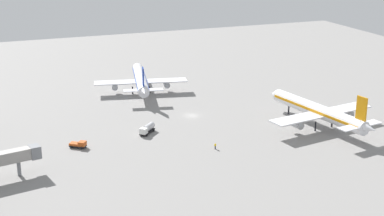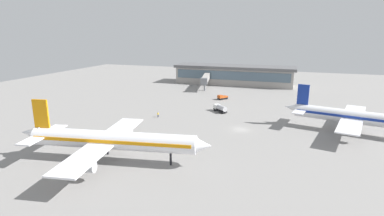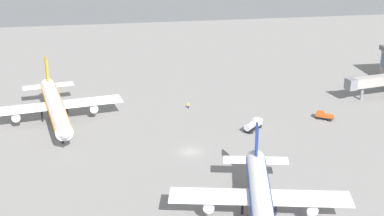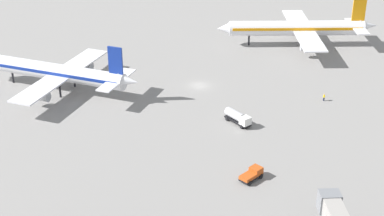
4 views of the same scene
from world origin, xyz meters
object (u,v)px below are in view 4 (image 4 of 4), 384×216
at_px(airplane_taxiing, 57,72).
at_px(airplane_at_gate, 298,28).
at_px(ground_crew_worker, 324,97).
at_px(fuel_truck, 238,117).
at_px(pushback_tractor, 252,174).

bearing_deg(airplane_taxiing, airplane_at_gate, -132.21).
xyz_separation_m(airplane_at_gate, ground_crew_worker, (5.41, -35.29, -3.98)).
distance_m(airplane_at_gate, airplane_taxiing, 66.52).
bearing_deg(ground_crew_worker, airplane_taxiing, 167.43).
height_order(fuel_truck, ground_crew_worker, fuel_truck).
distance_m(fuel_truck, ground_crew_worker, 22.41).
bearing_deg(ground_crew_worker, fuel_truck, -159.00).
height_order(pushback_tractor, ground_crew_worker, pushback_tractor).
bearing_deg(ground_crew_worker, pushback_tractor, -128.13).
bearing_deg(airplane_at_gate, airplane_taxiing, 25.84).
relative_size(airplane_taxiing, ground_crew_worker, 24.34).
bearing_deg(fuel_truck, pushback_tractor, -34.83).
bearing_deg(pushback_tractor, fuel_truck, 47.63).
relative_size(pushback_tractor, ground_crew_worker, 2.80).
relative_size(airplane_at_gate, ground_crew_worker, 26.08).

